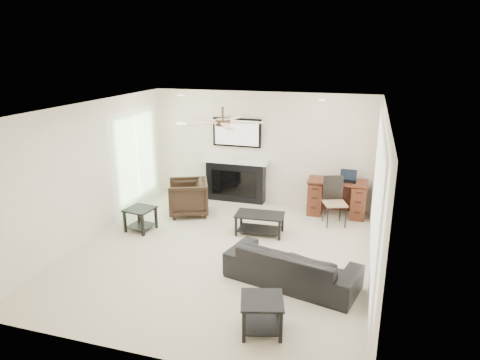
{
  "coord_description": "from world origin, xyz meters",
  "views": [
    {
      "loc": [
        2.23,
        -6.37,
        3.38
      ],
      "look_at": [
        0.17,
        0.49,
        1.18
      ],
      "focal_mm": 32.0,
      "sensor_mm": 36.0,
      "label": 1
    }
  ],
  "objects": [
    {
      "name": "armchair",
      "position": [
        -1.27,
        1.48,
        0.37
      ],
      "size": [
        1.06,
        1.05,
        0.74
      ],
      "primitive_type": "imported",
      "rotation": [
        0.0,
        0.0,
        -1.17
      ],
      "color": "black",
      "rests_on": "ground"
    },
    {
      "name": "sofa",
      "position": [
        1.33,
        -0.67,
        0.29
      ],
      "size": [
        2.1,
        1.22,
        0.58
      ],
      "primitive_type": "imported",
      "rotation": [
        0.0,
        0.0,
        2.9
      ],
      "color": "black",
      "rests_on": "ground"
    },
    {
      "name": "laptop",
      "position": [
        1.95,
        2.32,
        0.88
      ],
      "size": [
        0.33,
        0.24,
        0.23
      ],
      "primitive_type": "cube",
      "color": "black",
      "rests_on": "desk"
    },
    {
      "name": "room_shell",
      "position": [
        0.19,
        0.08,
        1.68
      ],
      "size": [
        5.5,
        5.54,
        2.52
      ],
      "color": "beige",
      "rests_on": "ground"
    },
    {
      "name": "coffee_table",
      "position": [
        0.43,
        0.93,
        0.2
      ],
      "size": [
        0.93,
        0.55,
        0.4
      ],
      "primitive_type": "cube",
      "rotation": [
        0.0,
        0.0,
        0.06
      ],
      "color": "black",
      "rests_on": "ground"
    },
    {
      "name": "end_table_near",
      "position": [
        1.18,
        -1.92,
        0.23
      ],
      "size": [
        0.64,
        0.64,
        0.45
      ],
      "primitive_type": "cube",
      "rotation": [
        0.0,
        0.0,
        0.27
      ],
      "color": "black",
      "rests_on": "ground"
    },
    {
      "name": "end_table_left",
      "position": [
        -1.82,
        0.43,
        0.23
      ],
      "size": [
        0.57,
        0.57,
        0.45
      ],
      "primitive_type": "cube",
      "rotation": [
        0.0,
        0.0,
        -0.14
      ],
      "color": "black",
      "rests_on": "ground"
    },
    {
      "name": "desk_chair",
      "position": [
        1.75,
        1.79,
        0.48
      ],
      "size": [
        0.55,
        0.56,
        0.97
      ],
      "primitive_type": "cube",
      "rotation": [
        0.0,
        0.0,
        0.36
      ],
      "color": "black",
      "rests_on": "ground"
    },
    {
      "name": "desk",
      "position": [
        1.75,
        2.34,
        0.38
      ],
      "size": [
        1.22,
        0.56,
        0.76
      ],
      "primitive_type": "cube",
      "color": "#402310",
      "rests_on": "ground"
    },
    {
      "name": "fireplace_unit",
      "position": [
        -0.56,
        2.58,
        0.95
      ],
      "size": [
        1.52,
        0.34,
        1.91
      ],
      "primitive_type": "cube",
      "color": "black",
      "rests_on": "ground"
    }
  ]
}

